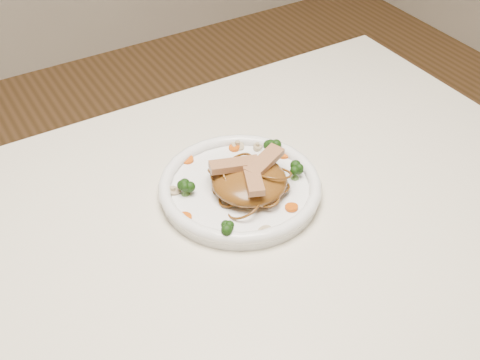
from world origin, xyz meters
TOP-DOWN VIEW (x-y plane):
  - table at (0.00, 0.00)m, footprint 1.20×0.80m
  - plate at (0.07, 0.07)m, footprint 0.31×0.31m
  - noodle_mound at (0.08, 0.06)m, footprint 0.12×0.12m
  - chicken_a at (0.11, 0.07)m, footprint 0.08×0.06m
  - chicken_b at (0.07, 0.08)m, footprint 0.08×0.05m
  - chicken_c at (0.08, 0.04)m, footprint 0.05×0.08m
  - broccoli_0 at (0.17, 0.13)m, footprint 0.03×0.03m
  - broccoli_1 at (-0.01, 0.10)m, footprint 0.03×0.03m
  - broccoli_2 at (0.00, -0.01)m, footprint 0.03×0.03m
  - broccoli_3 at (0.16, 0.05)m, footprint 0.03×0.03m
  - carrot_0 at (0.12, 0.16)m, footprint 0.02×0.02m
  - carrot_1 at (-0.03, 0.06)m, footprint 0.02×0.02m
  - carrot_2 at (0.18, 0.11)m, footprint 0.03×0.03m
  - carrot_3 at (0.03, 0.18)m, footprint 0.02×0.02m
  - carrot_4 at (0.11, -0.01)m, footprint 0.02×0.02m
  - mushroom_0 at (0.05, -0.03)m, footprint 0.03×0.03m
  - mushroom_1 at (0.15, 0.15)m, footprint 0.03×0.03m
  - mushroom_2 at (-0.02, 0.12)m, footprint 0.03×0.03m
  - mushroom_3 at (0.12, 0.17)m, footprint 0.03×0.03m

SIDE VIEW (x-z plane):
  - table at x=0.00m, z-range 0.28..1.03m
  - plate at x=0.07m, z-range 0.75..0.77m
  - carrot_0 at x=0.12m, z-range 0.77..0.77m
  - carrot_1 at x=-0.03m, z-range 0.77..0.77m
  - carrot_2 at x=0.18m, z-range 0.77..0.77m
  - carrot_3 at x=0.03m, z-range 0.77..0.77m
  - carrot_4 at x=0.11m, z-range 0.77..0.77m
  - mushroom_0 at x=0.05m, z-range 0.77..0.77m
  - mushroom_1 at x=0.15m, z-range 0.77..0.77m
  - mushroom_2 at x=-0.02m, z-range 0.77..0.77m
  - mushroom_3 at x=0.12m, z-range 0.77..0.77m
  - broccoli_2 at x=0.00m, z-range 0.77..0.79m
  - broccoli_3 at x=0.16m, z-range 0.77..0.80m
  - broccoli_1 at x=-0.01m, z-range 0.77..0.80m
  - broccoli_0 at x=0.17m, z-range 0.77..0.80m
  - noodle_mound at x=0.08m, z-range 0.76..0.80m
  - chicken_c at x=0.08m, z-range 0.80..0.81m
  - chicken_b at x=0.07m, z-range 0.80..0.81m
  - chicken_a at x=0.11m, z-range 0.80..0.81m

